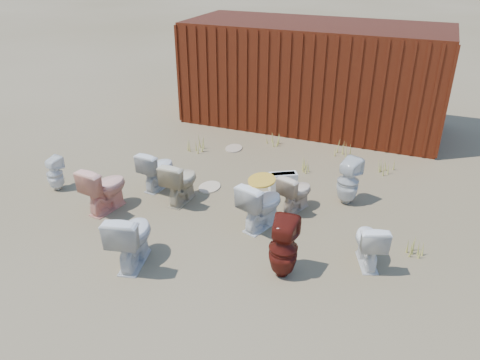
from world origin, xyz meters
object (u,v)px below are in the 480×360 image
at_px(toilet_front_a, 157,169).
at_px(toilet_back_yellowlid, 261,204).
at_px(shipping_container, 313,75).
at_px(toilet_back_beige_left, 180,181).
at_px(toilet_back_beige_right, 296,192).
at_px(toilet_front_pink, 105,188).
at_px(toilet_back_e, 348,181).
at_px(toilet_front_e, 369,242).
at_px(toilet_front_c, 131,237).
at_px(loose_tank, 283,182).
at_px(toilet_front_maroon, 283,248).
at_px(toilet_back_a, 55,174).

distance_m(toilet_front_a, toilet_back_yellowlid, 2.26).
relative_size(shipping_container, toilet_back_yellowlid, 7.38).
height_order(toilet_back_beige_left, toilet_back_beige_right, toilet_back_beige_left).
relative_size(toilet_front_pink, toilet_back_e, 1.00).
distance_m(toilet_front_a, toilet_front_e, 4.00).
bearing_deg(toilet_front_a, toilet_front_e, 174.25).
relative_size(toilet_front_c, toilet_back_beige_right, 1.29).
height_order(toilet_back_beige_right, loose_tank, toilet_back_beige_right).
xyz_separation_m(toilet_back_e, loose_tank, (-1.15, -0.01, -0.24)).
distance_m(shipping_container, toilet_front_a, 4.83).
xyz_separation_m(shipping_container, toilet_back_beige_right, (0.87, -4.25, -0.87)).
bearing_deg(loose_tank, toilet_front_maroon, -103.47).
distance_m(shipping_container, toilet_back_yellowlid, 5.06).
relative_size(toilet_back_beige_right, loose_tank, 1.34).
relative_size(toilet_front_maroon, toilet_front_e, 1.24).
height_order(toilet_front_a, loose_tank, toilet_front_a).
distance_m(toilet_front_e, toilet_back_beige_right, 1.72).
distance_m(toilet_front_a, toilet_front_c, 2.27).
relative_size(shipping_container, toilet_front_pink, 7.31).
bearing_deg(toilet_front_maroon, toilet_back_a, -13.49).
xyz_separation_m(toilet_front_maroon, toilet_front_e, (1.02, 0.70, -0.08)).
xyz_separation_m(shipping_container, toilet_front_e, (2.22, -5.31, -0.85)).
bearing_deg(loose_tank, toilet_front_a, 167.98).
distance_m(toilet_front_e, toilet_back_e, 1.72).
height_order(toilet_back_a, toilet_back_beige_left, toilet_back_beige_left).
xyz_separation_m(toilet_front_c, toilet_back_beige_left, (-0.23, 1.81, -0.04)).
bearing_deg(toilet_front_a, toilet_front_pink, 75.73).
bearing_deg(toilet_back_e, toilet_back_beige_right, 55.83).
bearing_deg(toilet_back_a, toilet_front_c, 161.70).
distance_m(toilet_front_pink, toilet_back_yellowlid, 2.63).
height_order(toilet_back_a, loose_tank, toilet_back_a).
bearing_deg(toilet_back_beige_left, toilet_front_c, 98.98).
bearing_deg(toilet_back_beige_right, toilet_front_pink, 42.96).
relative_size(toilet_front_a, toilet_back_e, 0.91).
relative_size(toilet_front_a, toilet_back_beige_left, 0.97).
distance_m(toilet_front_pink, toilet_front_maroon, 3.32).
distance_m(toilet_front_maroon, toilet_back_a, 4.63).
bearing_deg(toilet_front_maroon, toilet_front_pink, -13.19).
xyz_separation_m(toilet_front_pink, toilet_back_e, (3.70, 1.77, 0.00)).
height_order(toilet_front_e, toilet_back_yellowlid, toilet_back_yellowlid).
xyz_separation_m(toilet_front_a, toilet_front_maroon, (2.89, -1.56, 0.06)).
xyz_separation_m(toilet_front_maroon, toilet_back_beige_left, (-2.25, 1.27, -0.05)).
bearing_deg(toilet_back_a, toilet_back_beige_right, -157.91).
bearing_deg(toilet_back_beige_left, toilet_front_maroon, 152.27).
xyz_separation_m(toilet_front_a, loose_tank, (2.16, 0.74, -0.20)).
height_order(toilet_front_pink, toilet_back_beige_left, toilet_front_pink).
distance_m(toilet_back_beige_right, toilet_back_yellowlid, 0.81).
xyz_separation_m(toilet_back_yellowlid, toilet_back_e, (1.11, 1.28, 0.00)).
bearing_deg(toilet_front_pink, shipping_container, -102.99).
relative_size(toilet_front_maroon, toilet_back_beige_left, 1.12).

